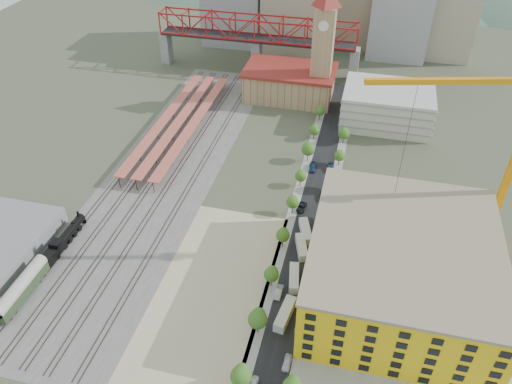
% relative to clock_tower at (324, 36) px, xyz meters
% --- Properties ---
extents(ground, '(400.00, 400.00, 0.00)m').
position_rel_clock_tower_xyz_m(ground, '(-8.00, -79.99, -28.70)').
color(ground, '#474C38').
rests_on(ground, ground).
extents(ballast_strip, '(36.00, 165.00, 0.06)m').
position_rel_clock_tower_xyz_m(ballast_strip, '(-44.00, -62.49, -28.67)').
color(ballast_strip, '#605E59').
rests_on(ballast_strip, ground).
extents(dirt_lot, '(28.00, 67.00, 0.06)m').
position_rel_clock_tower_xyz_m(dirt_lot, '(-12.00, -111.49, -28.67)').
color(dirt_lot, tan).
rests_on(dirt_lot, ground).
extents(street_asphalt, '(12.00, 170.00, 0.06)m').
position_rel_clock_tower_xyz_m(street_asphalt, '(8.00, -64.99, -28.67)').
color(street_asphalt, black).
rests_on(street_asphalt, ground).
extents(sidewalk_west, '(3.00, 170.00, 0.04)m').
position_rel_clock_tower_xyz_m(sidewalk_west, '(2.50, -64.99, -28.68)').
color(sidewalk_west, gray).
rests_on(sidewalk_west, ground).
extents(sidewalk_east, '(3.00, 170.00, 0.04)m').
position_rel_clock_tower_xyz_m(sidewalk_east, '(13.50, -64.99, -28.68)').
color(sidewalk_east, gray).
rests_on(sidewalk_east, ground).
extents(construction_pad, '(50.00, 90.00, 0.06)m').
position_rel_clock_tower_xyz_m(construction_pad, '(37.00, -99.99, -28.67)').
color(construction_pad, gray).
rests_on(construction_pad, ground).
extents(rail_tracks, '(26.56, 160.00, 0.18)m').
position_rel_clock_tower_xyz_m(rail_tracks, '(-45.80, -62.49, -28.55)').
color(rail_tracks, '#382B23').
rests_on(rail_tracks, ground).
extents(platform_canopies, '(16.00, 80.00, 4.12)m').
position_rel_clock_tower_xyz_m(platform_canopies, '(-49.00, -34.99, -24.70)').
color(platform_canopies, '#BB4848').
rests_on(platform_canopies, ground).
extents(station_hall, '(38.00, 24.00, 13.10)m').
position_rel_clock_tower_xyz_m(station_hall, '(-13.00, 2.01, -22.03)').
color(station_hall, tan).
rests_on(station_hall, ground).
extents(clock_tower, '(12.00, 12.00, 52.00)m').
position_rel_clock_tower_xyz_m(clock_tower, '(0.00, 0.00, 0.00)').
color(clock_tower, tan).
rests_on(clock_tower, ground).
extents(parking_garage, '(34.00, 26.00, 14.00)m').
position_rel_clock_tower_xyz_m(parking_garage, '(28.00, -9.99, -21.70)').
color(parking_garage, silver).
rests_on(parking_garage, ground).
extents(truss_bridge, '(94.00, 9.60, 25.60)m').
position_rel_clock_tower_xyz_m(truss_bridge, '(-33.00, 25.01, -9.83)').
color(truss_bridge, gray).
rests_on(truss_bridge, ground).
extents(construction_building, '(44.60, 50.60, 18.80)m').
position_rel_clock_tower_xyz_m(construction_building, '(34.00, -99.99, -19.29)').
color(construction_building, gold).
rests_on(construction_building, ground).
extents(warehouse, '(22.00, 32.00, 5.00)m').
position_rel_clock_tower_xyz_m(warehouse, '(-74.00, -109.99, -26.20)').
color(warehouse, gray).
rests_on(warehouse, ground).
extents(street_trees, '(15.40, 124.40, 8.00)m').
position_rel_clock_tower_xyz_m(street_trees, '(8.00, -74.99, -28.70)').
color(street_trees, '#275D1C').
rests_on(street_trees, ground).
extents(skyline, '(133.00, 46.00, 60.00)m').
position_rel_clock_tower_xyz_m(skyline, '(-0.53, 62.32, -5.89)').
color(skyline, '#9EA0A3').
rests_on(skyline, ground).
extents(distant_hills, '(647.00, 264.00, 227.00)m').
position_rel_clock_tower_xyz_m(distant_hills, '(37.28, 180.01, -108.23)').
color(distant_hills, '#4C6B59').
rests_on(distant_hills, ground).
extents(locomotive, '(2.95, 22.74, 5.68)m').
position_rel_clock_tower_xyz_m(locomotive, '(-58.00, -103.89, -26.58)').
color(locomotive, black).
rests_on(locomotive, ground).
extents(coach, '(3.26, 18.95, 5.95)m').
position_rel_clock_tower_xyz_m(coach, '(-58.00, -123.46, -25.53)').
color(coach, '#28371E').
rests_on(coach, ground).
extents(tower_crane, '(54.06, 15.62, 59.05)m').
position_rel_clock_tower_xyz_m(tower_crane, '(54.61, -75.80, 7.74)').
color(tower_crane, '#FF9C10').
rests_on(tower_crane, ground).
extents(site_trailer_a, '(4.05, 10.31, 2.75)m').
position_rel_clock_tower_xyz_m(site_trailer_a, '(8.00, -114.28, -27.32)').
color(site_trailer_a, silver).
rests_on(site_trailer_a, ground).
extents(site_trailer_b, '(3.90, 9.59, 2.55)m').
position_rel_clock_tower_xyz_m(site_trailer_b, '(8.00, -102.07, -27.42)').
color(site_trailer_b, silver).
rests_on(site_trailer_b, ground).
extents(site_trailer_c, '(5.16, 9.67, 2.56)m').
position_rel_clock_tower_xyz_m(site_trailer_c, '(8.00, -90.17, -27.42)').
color(site_trailer_c, silver).
rests_on(site_trailer_c, ground).
extents(site_trailer_d, '(5.44, 10.03, 2.66)m').
position_rel_clock_tower_xyz_m(site_trailer_d, '(8.00, -83.32, -27.37)').
color(site_trailer_d, silver).
rests_on(site_trailer_d, ground).
extents(car_1, '(1.80, 4.89, 1.60)m').
position_rel_clock_tower_xyz_m(car_1, '(5.00, -107.36, -27.90)').
color(car_1, '#ADACB2').
rests_on(car_1, ground).
extents(car_2, '(2.98, 5.50, 1.46)m').
position_rel_clock_tower_xyz_m(car_2, '(5.00, -72.08, -27.96)').
color(car_2, black).
rests_on(car_2, ground).
extents(car_3, '(2.75, 5.65, 1.58)m').
position_rel_clock_tower_xyz_m(car_3, '(5.00, -49.70, -27.90)').
color(car_3, navy).
rests_on(car_3, ground).
extents(car_4, '(1.96, 4.58, 1.54)m').
position_rel_clock_tower_xyz_m(car_4, '(11.00, -127.04, -27.93)').
color(car_4, silver).
rests_on(car_4, ground).
extents(car_5, '(2.35, 5.06, 1.60)m').
position_rel_clock_tower_xyz_m(car_5, '(11.00, -99.41, -27.89)').
color(car_5, '#A8A9AE').
rests_on(car_5, ground).
extents(car_6, '(3.13, 5.39, 1.41)m').
position_rel_clock_tower_xyz_m(car_6, '(11.00, -65.27, -27.99)').
color(car_6, black).
rests_on(car_6, ground).
extents(car_7, '(2.32, 5.21, 1.49)m').
position_rel_clock_tower_xyz_m(car_7, '(11.00, -48.64, -27.95)').
color(car_7, navy).
rests_on(car_7, ground).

